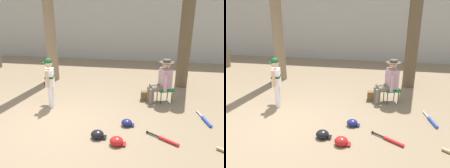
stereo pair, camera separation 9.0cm
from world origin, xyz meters
The scene contains 12 objects.
ground_plane centered at (0.00, 0.00, 0.00)m, with size 60.00×60.00×0.00m, color #7F6B51.
concrete_back_wall centered at (0.00, 6.53, 1.51)m, with size 18.00×0.36×3.02m, color #9E9E99.
tree_behind_spectator centered at (2.98, 3.22, 1.90)m, with size 0.53×0.53×4.31m.
young_ballplayer centered at (-0.59, 1.07, 0.74)m, with size 0.42×0.57×1.31m.
folding_stool centered at (2.38, 1.82, 0.36)m, with size 0.50×0.50×0.41m.
seated_spectator centered at (2.29, 1.79, 0.64)m, with size 0.68×0.53×1.20m.
handbag_beside_stool centered at (1.90, 1.85, 0.13)m, with size 0.34×0.18×0.26m, color brown.
bat_blue_youth centered at (3.28, 0.81, 0.03)m, with size 0.24×0.78×0.07m.
bat_red_barrel centered at (2.33, -0.17, 0.03)m, with size 0.65×0.45×0.07m.
batting_helmet_navy centered at (1.50, 0.32, 0.07)m, with size 0.29×0.22×0.17m.
batting_helmet_black centered at (0.96, -0.26, 0.08)m, with size 0.32×0.25×0.18m.
batting_helmet_red centered at (1.38, -0.44, 0.08)m, with size 0.32×0.25×0.18m.
Camera 2 is at (2.01, -4.29, 2.66)m, focal length 37.61 mm.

